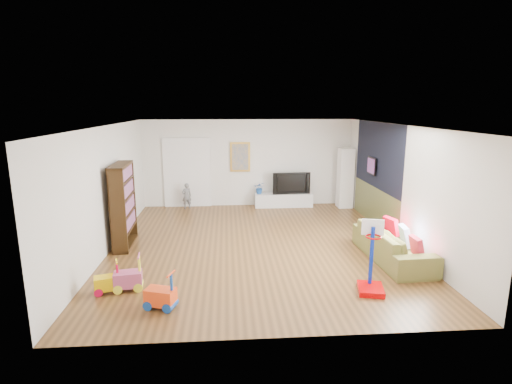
{
  "coord_description": "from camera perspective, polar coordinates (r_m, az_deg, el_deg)",
  "views": [
    {
      "loc": [
        -0.67,
        -8.63,
        3.13
      ],
      "look_at": [
        0.0,
        0.4,
        1.15
      ],
      "focal_mm": 28.0,
      "sensor_mm": 36.0,
      "label": 1
    }
  ],
  "objects": [
    {
      "name": "wall_front",
      "position": [
        5.24,
        3.39,
        -7.53
      ],
      "size": [
        6.5,
        0.0,
        2.7
      ],
      "primitive_type": "cube",
      "color": "white",
      "rests_on": "ground"
    },
    {
      "name": "wall_right",
      "position": [
        9.65,
        19.82,
        0.96
      ],
      "size": [
        0.0,
        7.5,
        2.7
      ],
      "primitive_type": "cube",
      "color": "white",
      "rests_on": "ground"
    },
    {
      "name": "artwork_right",
      "position": [
        11.04,
        16.19,
        3.61
      ],
      "size": [
        0.04,
        0.56,
        0.46
      ],
      "primitive_type": "cube",
      "color": "#7F3F8C",
      "rests_on": "wall_right"
    },
    {
      "name": "ride_on_orange",
      "position": [
        6.57,
        -13.53,
        -13.47
      ],
      "size": [
        0.52,
        0.41,
        0.61
      ],
      "primitive_type": "cube",
      "rotation": [
        0.0,
        0.0,
        -0.31
      ],
      "color": "#F84616",
      "rests_on": "ground"
    },
    {
      "name": "ride_on_pink",
      "position": [
        7.31,
        -17.86,
        -10.98
      ],
      "size": [
        0.5,
        0.35,
        0.62
      ],
      "primitive_type": "cube",
      "rotation": [
        0.0,
        0.0,
        0.14
      ],
      "color": "#CA5385",
      "rests_on": "ground"
    },
    {
      "name": "pillow_right",
      "position": [
        9.32,
        18.76,
        -4.64
      ],
      "size": [
        0.2,
        0.4,
        0.39
      ],
      "primitive_type": "cube",
      "rotation": [
        0.0,
        0.0,
        0.27
      ],
      "color": "red",
      "rests_on": "sofa"
    },
    {
      "name": "painting_back",
      "position": [
        12.45,
        -2.28,
        5.02
      ],
      "size": [
        0.62,
        0.06,
        0.92
      ],
      "primitive_type": "cube",
      "color": "gold",
      "rests_on": "wall_back"
    },
    {
      "name": "wall_back",
      "position": [
        12.53,
        -1.14,
        4.15
      ],
      "size": [
        6.5,
        0.0,
        2.7
      ],
      "primitive_type": "cube",
      "color": "silver",
      "rests_on": "ground"
    },
    {
      "name": "olive_wainscot",
      "position": [
        11.08,
        16.53,
        -1.92
      ],
      "size": [
        0.01,
        3.2,
        1.0
      ],
      "primitive_type": "cube",
      "color": "brown",
      "rests_on": "wall_right"
    },
    {
      "name": "wall_left",
      "position": [
        9.18,
        -20.47,
        0.37
      ],
      "size": [
        0.0,
        7.5,
        2.7
      ],
      "primitive_type": "cube",
      "color": "white",
      "rests_on": "ground"
    },
    {
      "name": "ceiling",
      "position": [
        8.67,
        0.2,
        9.49
      ],
      "size": [
        6.5,
        7.5,
        0.0
      ],
      "primitive_type": "cube",
      "color": "white",
      "rests_on": "ground"
    },
    {
      "name": "ride_on_yellow",
      "position": [
        7.35,
        -20.56,
        -11.36
      ],
      "size": [
        0.47,
        0.37,
        0.55
      ],
      "primitive_type": "cube",
      "rotation": [
        0.0,
        0.0,
        0.3
      ],
      "color": "yellow",
      "rests_on": "ground"
    },
    {
      "name": "tall_cabinet",
      "position": [
        12.63,
        12.64,
        1.96
      ],
      "size": [
        0.44,
        0.44,
        1.84
      ],
      "primitive_type": "cube",
      "rotation": [
        0.0,
        0.0,
        0.01
      ],
      "color": "white",
      "rests_on": "ground"
    },
    {
      "name": "sofa",
      "position": [
        8.72,
        18.94,
        -7.11
      ],
      "size": [
        0.99,
        2.28,
        0.65
      ],
      "primitive_type": "imported",
      "rotation": [
        0.0,
        0.0,
        1.62
      ],
      "color": "olive",
      "rests_on": "ground"
    },
    {
      "name": "vase_plant",
      "position": [
        12.43,
        0.51,
        0.61
      ],
      "size": [
        0.38,
        0.35,
        0.37
      ],
      "primitive_type": "imported",
      "rotation": [
        0.0,
        0.0,
        -0.19
      ],
      "color": "#19478E",
      "rests_on": "media_console"
    },
    {
      "name": "floor",
      "position": [
        9.21,
        0.19,
        -7.54
      ],
      "size": [
        6.5,
        7.5,
        0.0
      ],
      "primitive_type": "cube",
      "color": "brown",
      "rests_on": "ground"
    },
    {
      "name": "basketball_hoop",
      "position": [
        7.07,
        16.32,
        -8.98
      ],
      "size": [
        0.53,
        0.6,
        1.24
      ],
      "primitive_type": "cube",
      "rotation": [
        0.0,
        0.0,
        -0.22
      ],
      "color": "#C10001",
      "rests_on": "ground"
    },
    {
      "name": "pillow_left",
      "position": [
        8.19,
        21.97,
        -7.21
      ],
      "size": [
        0.11,
        0.37,
        0.37
      ],
      "primitive_type": "cube",
      "rotation": [
        0.0,
        0.0,
        0.02
      ],
      "color": "red",
      "rests_on": "sofa"
    },
    {
      "name": "child",
      "position": [
        12.43,
        -9.88,
        -0.56
      ],
      "size": [
        0.34,
        0.29,
        0.8
      ],
      "primitive_type": "imported",
      "rotation": [
        0.0,
        0.0,
        3.53
      ],
      "color": "slate",
      "rests_on": "ground"
    },
    {
      "name": "media_console",
      "position": [
        12.58,
        3.94,
        -1.13
      ],
      "size": [
        1.8,
        0.46,
        0.42
      ],
      "primitive_type": "cube",
      "rotation": [
        0.0,
        0.0,
        -0.0
      ],
      "color": "silver",
      "rests_on": "ground"
    },
    {
      "name": "navy_accent",
      "position": [
        10.84,
        16.97,
        5.01
      ],
      "size": [
        0.01,
        3.2,
        1.7
      ],
      "primitive_type": "cube",
      "color": "black",
      "rests_on": "wall_right"
    },
    {
      "name": "pillow_center",
      "position": [
        8.73,
        20.52,
        -5.89
      ],
      "size": [
        0.16,
        0.43,
        0.42
      ],
      "primitive_type": "cube",
      "rotation": [
        0.0,
        0.0,
        -0.12
      ],
      "color": "white",
      "rests_on": "sofa"
    },
    {
      "name": "bookshelf",
      "position": [
        9.42,
        -18.45,
        -1.81
      ],
      "size": [
        0.4,
        1.29,
        1.87
      ],
      "primitive_type": "cube",
      "rotation": [
        0.0,
        0.0,
        0.05
      ],
      "color": "#321F0C",
      "rests_on": "ground"
    },
    {
      "name": "tv",
      "position": [
        12.5,
        4.98,
        1.34
      ],
      "size": [
        1.18,
        0.23,
        0.68
      ],
      "primitive_type": "imported",
      "rotation": [
        0.0,
        0.0,
        0.07
      ],
      "color": "black",
      "rests_on": "media_console"
    },
    {
      "name": "doorway",
      "position": [
        12.58,
        -9.81,
        2.62
      ],
      "size": [
        1.45,
        0.06,
        2.1
      ],
      "primitive_type": "cube",
      "color": "white",
      "rests_on": "ground"
    }
  ]
}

